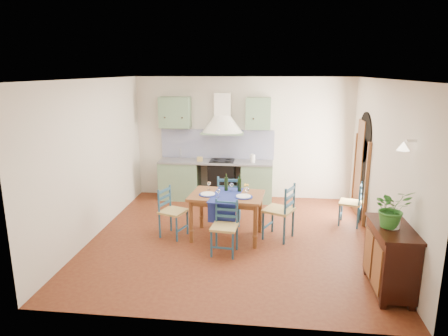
{
  "coord_description": "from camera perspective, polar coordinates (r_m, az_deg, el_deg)",
  "views": [
    {
      "loc": [
        0.59,
        -6.65,
        2.94
      ],
      "look_at": [
        -0.19,
        0.3,
        1.22
      ],
      "focal_mm": 32.0,
      "sensor_mm": 36.0,
      "label": 1
    }
  ],
  "objects": [
    {
      "name": "floor",
      "position": [
        7.3,
        1.27,
        -9.96
      ],
      "size": [
        5.0,
        5.0,
        0.0
      ],
      "primitive_type": "plane",
      "color": "#4A1A0F",
      "rests_on": "ground"
    },
    {
      "name": "back_wall",
      "position": [
        9.2,
        -0.31,
        1.95
      ],
      "size": [
        5.0,
        0.96,
        2.8
      ],
      "color": "beige",
      "rests_on": "ground"
    },
    {
      "name": "right_wall",
      "position": [
        7.36,
        21.26,
        0.28
      ],
      "size": [
        0.26,
        5.0,
        2.8
      ],
      "color": "beige",
      "rests_on": "ground"
    },
    {
      "name": "left_wall",
      "position": [
        7.5,
        -18.07,
        1.26
      ],
      "size": [
        0.04,
        5.0,
        2.8
      ],
      "primitive_type": "cube",
      "color": "beige",
      "rests_on": "ground"
    },
    {
      "name": "ceiling",
      "position": [
        6.68,
        1.4,
        12.65
      ],
      "size": [
        5.0,
        5.0,
        0.01
      ],
      "primitive_type": "cube",
      "color": "silver",
      "rests_on": "back_wall"
    },
    {
      "name": "dining_table",
      "position": [
        7.07,
        0.41,
        -4.52
      ],
      "size": [
        1.34,
        1.03,
        1.12
      ],
      "color": "brown",
      "rests_on": "ground"
    },
    {
      "name": "chair_near",
      "position": [
        6.57,
        0.11,
        -8.4
      ],
      "size": [
        0.45,
        0.45,
        0.88
      ],
      "color": "navy",
      "rests_on": "ground"
    },
    {
      "name": "chair_far",
      "position": [
        7.77,
        0.73,
        -4.39
      ],
      "size": [
        0.48,
        0.48,
        0.99
      ],
      "color": "navy",
      "rests_on": "ground"
    },
    {
      "name": "chair_left",
      "position": [
        7.28,
        -7.47,
        -6.19
      ],
      "size": [
        0.54,
        0.54,
        0.9
      ],
      "color": "navy",
      "rests_on": "ground"
    },
    {
      "name": "chair_right",
      "position": [
        7.16,
        8.07,
        -6.08
      ],
      "size": [
        0.62,
        0.62,
        1.01
      ],
      "color": "navy",
      "rests_on": "ground"
    },
    {
      "name": "chair_spare",
      "position": [
        8.12,
        17.81,
        -4.81
      ],
      "size": [
        0.5,
        0.5,
        0.85
      ],
      "color": "navy",
      "rests_on": "ground"
    },
    {
      "name": "sideboard",
      "position": [
        5.92,
        22.65,
        -11.56
      ],
      "size": [
        0.5,
        1.05,
        0.94
      ],
      "color": "black",
      "rests_on": "ground"
    },
    {
      "name": "potted_plant",
      "position": [
        5.65,
        22.86,
        -5.3
      ],
      "size": [
        0.56,
        0.52,
        0.52
      ],
      "primitive_type": "imported",
      "rotation": [
        0.0,
        0.0,
        0.27
      ],
      "color": "#2A6A25",
      "rests_on": "sideboard"
    }
  ]
}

